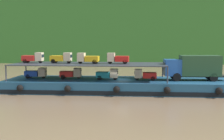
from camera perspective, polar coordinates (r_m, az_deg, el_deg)
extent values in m
plane|color=#7F664C|center=(37.15, 1.33, -4.16)|extent=(400.00, 400.00, 0.00)
cube|color=#33702D|center=(95.52, 3.58, 12.59)|extent=(131.73, 27.56, 35.80)
cube|color=navy|center=(37.03, 1.33, -3.02)|extent=(28.59, 7.28, 1.50)
cube|color=black|center=(33.49, 0.93, -4.63)|extent=(28.02, 0.06, 0.50)
sphere|color=black|center=(35.84, -17.68, -3.41)|extent=(0.79, 0.79, 0.79)
sphere|color=black|center=(34.07, -8.75, -3.67)|extent=(0.79, 0.79, 0.79)
sphere|color=black|center=(33.19, 0.91, -3.85)|extent=(0.79, 0.79, 0.79)
sphere|color=black|center=(33.29, 10.80, -3.92)|extent=(0.79, 0.79, 0.79)
sphere|color=black|center=(34.36, 20.35, -3.88)|extent=(0.79, 0.79, 0.79)
cube|color=#1E4C99|center=(36.82, 11.79, 0.50)|extent=(2.11, 2.28, 2.00)
cube|color=#192833|center=(36.63, 10.21, 1.05)|extent=(0.15, 1.84, 0.60)
cube|color=#234228|center=(37.52, 16.92, 0.85)|extent=(4.91, 2.53, 2.50)
cube|color=black|center=(37.65, 16.86, -1.12)|extent=(6.86, 1.71, 0.20)
cylinder|color=black|center=(37.99, 12.09, -1.02)|extent=(1.01, 0.33, 1.00)
cylinder|color=black|center=(36.01, 12.65, -1.39)|extent=(1.01, 0.33, 1.00)
cylinder|color=black|center=(39.01, 18.53, -1.01)|extent=(1.01, 0.33, 1.00)
cylinder|color=black|center=(37.09, 19.41, -1.37)|extent=(1.01, 0.33, 1.00)
cylinder|color=#2D333D|center=(40.04, 9.95, 0.08)|extent=(0.16, 0.16, 2.00)
cylinder|color=#2D333D|center=(33.78, 10.89, -0.96)|extent=(0.16, 0.16, 2.00)
cylinder|color=#2D333D|center=(42.86, -16.59, 0.29)|extent=(0.16, 0.16, 2.00)
cylinder|color=#2D333D|center=(37.08, -20.16, -0.62)|extent=(0.16, 0.16, 2.00)
cube|color=#2D333D|center=(37.15, -4.52, 1.19)|extent=(19.39, 6.48, 0.10)
cube|color=#1E47B7|center=(39.52, -15.47, -0.65)|extent=(1.73, 1.24, 0.70)
cube|color=beige|center=(39.07, -13.54, -0.38)|extent=(0.92, 1.02, 1.10)
cube|color=#19232D|center=(38.92, -12.88, -0.23)|extent=(0.06, 0.85, 0.38)
cylinder|color=black|center=(39.08, -13.31, -1.19)|extent=(0.56, 0.15, 0.56)
cylinder|color=black|center=(39.19, -16.26, -1.24)|extent=(0.56, 0.15, 0.56)
cylinder|color=black|center=(40.19, -15.76, -1.06)|extent=(0.56, 0.15, 0.56)
cube|color=red|center=(38.06, -8.88, -0.75)|extent=(1.75, 1.27, 0.70)
cube|color=#C6B793|center=(37.79, -6.81, -0.46)|extent=(0.94, 1.04, 1.10)
cube|color=#19232D|center=(37.71, -6.10, -0.30)|extent=(0.08, 0.85, 0.38)
cylinder|color=black|center=(37.83, -6.57, -1.29)|extent=(0.57, 0.16, 0.56)
cylinder|color=black|center=(37.67, -9.63, -1.37)|extent=(0.57, 0.16, 0.56)
cylinder|color=black|center=(38.70, -9.31, -1.17)|extent=(0.57, 0.16, 0.56)
cube|color=teal|center=(36.70, -1.75, -0.92)|extent=(1.77, 1.30, 0.70)
cube|color=beige|center=(36.46, 0.42, -0.64)|extent=(0.96, 1.05, 1.10)
cube|color=#19232D|center=(36.39, 1.15, -0.48)|extent=(0.09, 0.85, 0.38)
cylinder|color=black|center=(36.51, 0.65, -1.51)|extent=(0.57, 0.17, 0.56)
cylinder|color=black|center=(36.30, -2.52, -1.55)|extent=(0.57, 0.17, 0.56)
cylinder|color=black|center=(37.33, -2.21, -1.35)|extent=(0.57, 0.17, 0.56)
cube|color=red|center=(36.37, 7.41, -1.03)|extent=(1.71, 1.22, 0.70)
cube|color=beige|center=(36.33, 5.20, -0.69)|extent=(0.91, 1.01, 1.10)
cube|color=#19232D|center=(36.32, 4.46, -0.51)|extent=(0.05, 0.85, 0.38)
cylinder|color=black|center=(36.39, 4.96, -1.55)|extent=(0.56, 0.15, 0.56)
cylinder|color=black|center=(36.95, 8.00, -1.48)|extent=(0.56, 0.15, 0.56)
cylinder|color=black|center=(35.90, 8.06, -1.68)|extent=(0.56, 0.15, 0.56)
cube|color=red|center=(39.83, -16.01, 2.27)|extent=(1.72, 1.23, 0.70)
cube|color=beige|center=(39.31, -14.12, 2.57)|extent=(0.92, 1.02, 1.10)
cube|color=#19232D|center=(39.15, -13.48, 2.73)|extent=(0.06, 0.85, 0.38)
cylinder|color=black|center=(39.30, -13.90, 1.77)|extent=(0.56, 0.15, 0.56)
cylinder|color=black|center=(39.51, -16.82, 1.71)|extent=(0.56, 0.15, 0.56)
cylinder|color=black|center=(40.49, -16.24, 1.82)|extent=(0.56, 0.15, 0.56)
cube|color=gold|center=(38.56, -10.71, 2.28)|extent=(1.76, 1.28, 0.70)
cube|color=beige|center=(38.13, -8.72, 2.58)|extent=(0.95, 1.04, 1.10)
cube|color=#19232D|center=(37.99, -8.04, 2.75)|extent=(0.08, 0.85, 0.38)
cylinder|color=black|center=(38.12, -8.49, 1.76)|extent=(0.57, 0.17, 0.56)
cylinder|color=black|center=(38.21, -11.52, 1.71)|extent=(0.57, 0.17, 0.56)
cylinder|color=black|center=(39.21, -11.01, 1.82)|extent=(0.57, 0.17, 0.56)
cube|color=gold|center=(36.85, -3.94, 2.22)|extent=(1.76, 1.29, 0.70)
cube|color=beige|center=(37.15, -6.06, 2.54)|extent=(0.95, 1.05, 1.10)
cube|color=#19232D|center=(37.26, -6.76, 2.71)|extent=(0.08, 0.85, 0.38)
cylinder|color=black|center=(37.22, -6.28, 1.69)|extent=(0.57, 0.17, 0.56)
cylinder|color=black|center=(37.31, -3.17, 1.72)|extent=(0.57, 0.17, 0.56)
cylinder|color=black|center=(36.27, -3.49, 1.61)|extent=(0.57, 0.17, 0.56)
cube|color=red|center=(36.72, 2.00, 2.21)|extent=(1.75, 1.27, 0.70)
cube|color=beige|center=(36.86, -0.17, 2.54)|extent=(0.94, 1.04, 1.10)
cube|color=#19232D|center=(36.92, -0.89, 2.72)|extent=(0.08, 0.85, 0.38)
cylinder|color=black|center=(36.92, -0.40, 1.69)|extent=(0.57, 0.16, 0.56)
cylinder|color=black|center=(37.24, 2.69, 1.72)|extent=(0.57, 0.16, 0.56)
cylinder|color=black|center=(36.18, 2.55, 1.61)|extent=(0.57, 0.16, 0.56)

